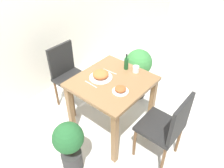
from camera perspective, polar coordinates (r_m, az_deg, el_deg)
ground_plane at (r=2.99m, az=0.00°, el=-10.99°), size 16.00×16.00×0.00m
wall_back at (r=3.17m, az=-20.07°, el=18.14°), size 8.00×0.05×2.60m
dining_table at (r=2.55m, az=0.00°, el=-1.51°), size 0.84×0.80×0.77m
chair_near at (r=2.37m, az=14.20°, el=-10.59°), size 0.42×0.42×0.91m
chair_far at (r=3.09m, az=-11.39°, el=2.83°), size 0.42×0.42×0.91m
food_plate at (r=2.49m, az=-2.98°, el=2.39°), size 0.26×0.26×0.09m
side_plate at (r=2.30m, az=2.21°, el=-1.47°), size 0.17×0.17×0.06m
drink_cup at (r=2.60m, az=6.25°, el=3.88°), size 0.08×0.08×0.08m
sauce_bottle at (r=2.63m, az=3.73°, el=5.45°), size 0.05×0.05×0.21m
fork_utensil at (r=2.42m, az=-5.54°, el=-0.06°), size 0.02×0.18×0.00m
spoon_utensil at (r=2.61m, az=-0.55°, el=3.27°), size 0.03×0.19×0.00m
potted_plant_left at (r=2.33m, az=-11.05°, el=-15.33°), size 0.32×0.32×0.68m
potted_plant_right at (r=3.21m, az=6.86°, el=3.70°), size 0.38×0.38×0.78m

